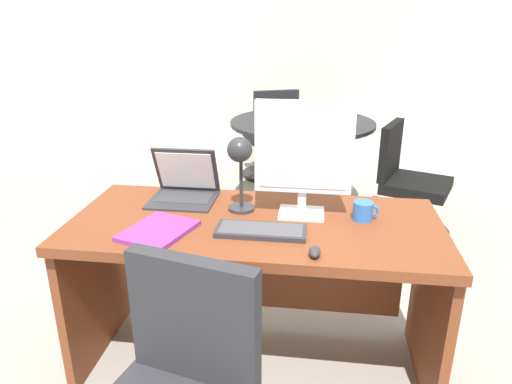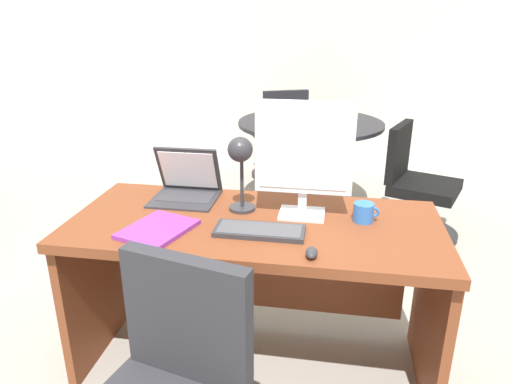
% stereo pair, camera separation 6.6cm
% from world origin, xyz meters
% --- Properties ---
extents(ground, '(12.00, 12.00, 0.00)m').
position_xyz_m(ground, '(0.00, 1.50, 0.00)').
color(ground, gray).
extents(back_wall, '(10.00, 0.10, 2.80)m').
position_xyz_m(back_wall, '(0.00, 3.31, 1.40)').
color(back_wall, silver).
rests_on(back_wall, ground).
extents(desk, '(1.60, 0.72, 0.75)m').
position_xyz_m(desk, '(0.00, 0.04, 0.55)').
color(desk, brown).
rests_on(desk, ground).
extents(monitor, '(0.42, 0.16, 0.51)m').
position_xyz_m(monitor, '(0.20, 0.10, 1.04)').
color(monitor, silver).
rests_on(monitor, desk).
extents(laptop, '(0.31, 0.28, 0.25)m').
position_xyz_m(laptop, '(-0.37, 0.23, 0.83)').
color(laptop, '#2D2D33').
rests_on(laptop, desk).
extents(keyboard, '(0.37, 0.15, 0.02)m').
position_xyz_m(keyboard, '(0.04, -0.12, 0.77)').
color(keyboard, '#2D2D33').
rests_on(keyboard, desk).
extents(mouse, '(0.04, 0.08, 0.03)m').
position_xyz_m(mouse, '(0.26, -0.28, 0.77)').
color(mouse, '#2D2D33').
rests_on(mouse, desk).
extents(desk_lamp, '(0.12, 0.14, 0.35)m').
position_xyz_m(desk_lamp, '(-0.08, 0.09, 1.00)').
color(desk_lamp, '#2D2D33').
rests_on(desk_lamp, desk).
extents(book, '(0.31, 0.35, 0.02)m').
position_xyz_m(book, '(-0.38, -0.17, 0.76)').
color(book, purple).
rests_on(book, desk).
extents(coffee_mug, '(0.11, 0.09, 0.08)m').
position_xyz_m(coffee_mug, '(0.46, 0.07, 0.80)').
color(coffee_mug, blue).
rests_on(coffee_mug, desk).
extents(meeting_table, '(1.18, 1.18, 0.78)m').
position_xyz_m(meeting_table, '(0.13, 1.95, 0.59)').
color(meeting_table, black).
rests_on(meeting_table, ground).
extents(meeting_chair_near, '(0.61, 0.60, 0.84)m').
position_xyz_m(meeting_chair_near, '(0.95, 1.62, 0.34)').
color(meeting_chair_near, black).
rests_on(meeting_chair_near, ground).
extents(meeting_chair_far, '(0.60, 0.61, 0.92)m').
position_xyz_m(meeting_chair_far, '(-0.21, 2.77, 0.38)').
color(meeting_chair_far, black).
rests_on(meeting_chair_far, ground).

